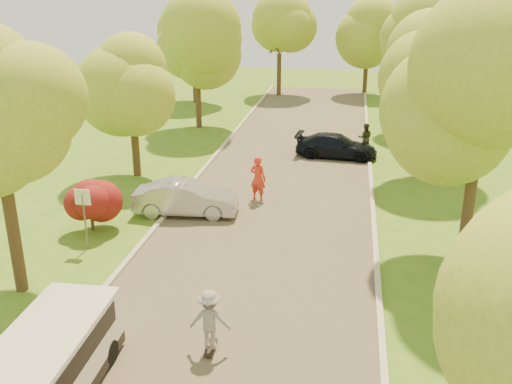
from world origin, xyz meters
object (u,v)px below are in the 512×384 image
Objects in this scene: skateboarder at (210,320)px; person_striped at (258,178)px; minivan at (47,367)px; silver_sedan at (186,198)px; street_sign at (83,206)px; person_olive at (365,138)px; dark_sedan at (336,146)px; longboard at (211,347)px.

skateboarder is 0.82× the size of person_striped.
minivan reaches higher than silver_sedan.
person_olive is at bearing 55.31° from street_sign.
person_striped is (5.06, 5.64, -0.60)m from street_sign.
person_olive is (4.54, 8.23, -0.16)m from person_striped.
silver_sedan is at bearing 57.06° from person_striped.
person_striped reaches higher than person_olive.
longboard is at bearing 177.17° from dark_sedan.
longboard is at bearing -164.97° from silver_sedan.
minivan is (2.60, -7.38, -0.68)m from street_sign.
silver_sedan reaches higher than dark_sedan.
silver_sedan is 9.19m from longboard.
skateboarder is at bearing 75.14° from person_olive.
street_sign is 7.67m from longboard.
silver_sedan is 12.48m from person_olive.
person_striped is at bearing 161.68° from dark_sedan.
street_sign is 2.66× the size of longboard.
street_sign is 1.13× the size of person_striped.
minivan reaches higher than longboard.
person_olive reaches higher than silver_sedan.
silver_sedan is 2.61× the size of skateboarder.
street_sign is 4.48m from silver_sedan.
silver_sedan is 2.55× the size of person_olive.
longboard is at bearing 36.38° from minivan.
person_olive is at bearing -105.29° from skateboarder.
street_sign is 15.04m from dark_sedan.
longboard is at bearing -41.81° from street_sign.
skateboarder reaches higher than dark_sedan.
person_striped is (2.46, 13.02, 0.08)m from minivan.
skateboarder is at bearing -3.36° from longboard.
person_olive is (3.99, 18.89, -0.09)m from skateboarder.
skateboarder is (3.11, -8.63, 0.21)m from silver_sedan.
street_sign is 0.51× the size of dark_sedan.
street_sign is 7.60m from person_striped.
minivan is 3.91m from longboard.
dark_sedan is (5.50, 20.01, -0.27)m from minivan.
dark_sedan is 2.71× the size of skateboarder.
dark_sedan is at bearing -94.92° from person_striped.
minivan is 3.83m from skateboarder.
silver_sedan is 3.28m from person_striped.
street_sign is 16.88m from person_olive.
person_striped is at bearing -90.39° from longboard.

